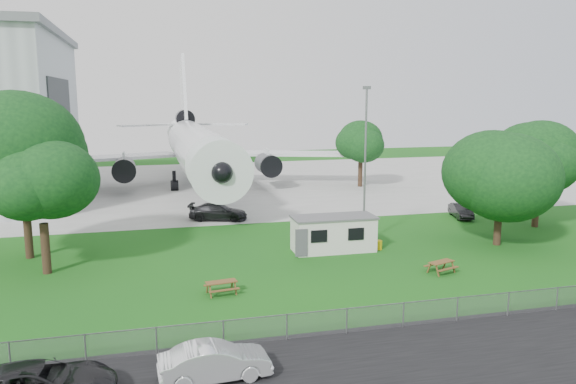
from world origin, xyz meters
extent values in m
plane|color=#1E6716|center=(0.00, 0.00, 0.00)|extent=(160.00, 160.00, 0.00)
cube|color=black|center=(0.00, -13.00, 0.01)|extent=(120.00, 8.00, 0.02)
cube|color=#B7B7B2|center=(0.00, 38.00, 0.01)|extent=(120.00, 46.00, 0.03)
cube|color=#2D3033|center=(-16.93, 33.00, 6.75)|extent=(0.16, 16.00, 12.96)
cylinder|color=white|center=(-2.00, 34.00, 5.10)|extent=(5.40, 34.00, 5.40)
cone|color=white|center=(-2.00, 15.00, 5.10)|extent=(5.40, 5.50, 5.40)
cone|color=white|center=(-2.00, 55.00, 5.90)|extent=(4.86, 9.00, 4.86)
cube|color=white|center=(-14.50, 37.20, 3.90)|extent=(21.36, 10.77, 0.36)
cube|color=white|center=(10.50, 37.20, 3.90)|extent=(21.36, 10.77, 0.36)
cube|color=white|center=(-2.00, 55.00, 11.60)|extent=(0.46, 9.96, 12.17)
cylinder|color=#515459|center=(-10.50, 33.50, 3.00)|extent=(2.50, 4.20, 2.50)
cylinder|color=#515459|center=(6.50, 33.50, 3.00)|extent=(2.50, 4.20, 2.50)
cylinder|color=#515459|center=(-2.00, 54.00, 7.90)|extent=(2.60, 4.50, 2.60)
cylinder|color=black|center=(-2.00, 18.50, 1.20)|extent=(0.36, 0.36, 2.40)
cylinder|color=black|center=(-4.80, 35.00, 1.20)|extent=(0.44, 0.44, 2.40)
cylinder|color=black|center=(0.80, 35.00, 1.20)|extent=(0.44, 0.44, 2.40)
cube|color=silver|center=(5.19, 4.70, 1.25)|extent=(6.04, 2.59, 2.50)
cube|color=#59595B|center=(5.19, 4.70, 2.56)|extent=(6.24, 2.79, 0.12)
cylinder|color=gold|center=(8.59, 4.10, 0.35)|extent=(0.50, 0.50, 0.70)
cube|color=gray|center=(0.00, -9.50, 0.00)|extent=(58.00, 0.04, 1.30)
cylinder|color=slate|center=(8.20, 6.20, 6.00)|extent=(0.16, 0.16, 12.00)
cylinder|color=#382619|center=(-16.40, 8.27, 2.18)|extent=(0.56, 0.56, 4.36)
sphere|color=#1A571B|center=(-16.40, 8.27, 7.51)|extent=(9.36, 9.36, 9.36)
cylinder|color=#382619|center=(-14.63, 4.18, 1.67)|extent=(0.56, 0.56, 3.34)
sphere|color=#1A571B|center=(-14.63, 4.18, 5.75)|extent=(6.05, 6.05, 6.05)
cylinder|color=#382619|center=(18.03, 3.11, 1.48)|extent=(0.56, 0.56, 2.97)
sphere|color=#1A571B|center=(18.03, 3.11, 5.11)|extent=(8.22, 8.22, 8.22)
cylinder|color=#382619|center=(24.93, 7.58, 1.75)|extent=(0.56, 0.56, 3.49)
sphere|color=#1A571B|center=(24.93, 7.58, 6.01)|extent=(7.79, 7.79, 7.79)
cylinder|color=#382619|center=(18.15, 32.00, 1.61)|extent=(0.56, 0.56, 3.22)
sphere|color=#1A571B|center=(18.15, 32.00, 5.54)|extent=(5.90, 5.90, 5.90)
imported|color=silver|center=(-5.75, -12.38, 0.75)|extent=(4.63, 1.84, 1.50)
imported|color=black|center=(20.56, 12.44, 0.66)|extent=(2.33, 4.20, 1.31)
imported|color=black|center=(-1.79, 17.13, 0.78)|extent=(5.76, 3.63, 1.55)
camera|label=1|loc=(-8.16, -33.71, 11.45)|focal=35.00mm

